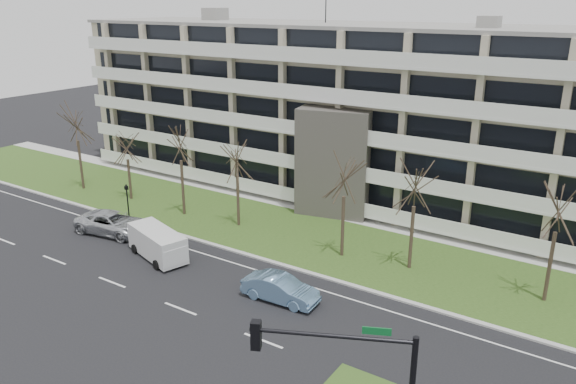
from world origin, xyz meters
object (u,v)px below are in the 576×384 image
Objects in this scene: silver_pickup at (113,223)px; pedestrian_signal at (127,197)px; white_van at (158,242)px; blue_sedan at (280,289)px.

pedestrian_signal reaches higher than silver_pickup.
white_van is (6.14, -1.24, 0.39)m from silver_pickup.
silver_pickup is 16.73m from blue_sedan.
white_van is at bearing -21.54° from pedestrian_signal.
silver_pickup reaches higher than blue_sedan.
white_van is 1.93× the size of pedestrian_signal.
pedestrian_signal reaches higher than white_van.
white_van is (-10.52, 0.26, 0.44)m from blue_sedan.
white_van is at bearing -110.62° from silver_pickup.
blue_sedan is at bearing -6.77° from pedestrian_signal.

